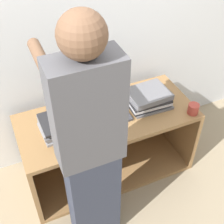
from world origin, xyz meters
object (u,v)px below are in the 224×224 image
object	(u,v)px
laptop_stack_left	(63,124)
mug	(193,109)
laptop_open	(104,106)
laptop_stack_right	(148,98)
person	(90,150)

from	to	relation	value
laptop_stack_left	mug	distance (m)	1.04
laptop_open	laptop_stack_right	xyz separation A→B (m)	(0.36, -0.06, 0.01)
laptop_open	laptop_stack_right	distance (m)	0.37
laptop_stack_right	mug	xyz separation A→B (m)	(0.29, -0.24, -0.02)
laptop_open	laptop_stack_left	size ratio (longest dim) A/B	1.01
laptop_stack_right	mug	bearing A→B (deg)	-40.27
laptop_open	laptop_stack_left	bearing A→B (deg)	-170.75
laptop_stack_right	person	distance (m)	0.87
laptop_stack_right	mug	size ratio (longest dim) A/B	4.08
mug	laptop_stack_right	bearing A→B (deg)	139.73
laptop_open	person	bearing A→B (deg)	-120.08
person	mug	world-z (taller)	person
laptop_stack_left	laptop_stack_right	size ratio (longest dim) A/B	0.98
laptop_stack_right	person	size ratio (longest dim) A/B	0.20
laptop_open	mug	distance (m)	0.72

